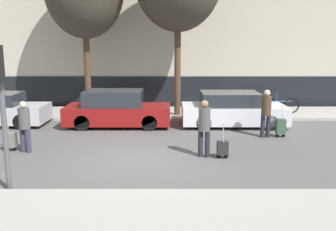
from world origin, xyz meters
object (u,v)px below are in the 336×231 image
at_px(parked_car_1, 115,110).
at_px(pedestrian_left, 23,124).
at_px(pedestrian_center, 203,125).
at_px(trolley_right, 279,126).
at_px(parked_car_2, 231,110).
at_px(trolley_left, 9,140).
at_px(pedestrian_right, 265,110).
at_px(trolley_center, 221,148).
at_px(parked_bicycle, 278,105).

bearing_deg(parked_car_1, pedestrian_left, -122.10).
distance_m(pedestrian_center, trolley_right, 3.82).
height_order(parked_car_1, trolley_right, parked_car_1).
bearing_deg(parked_car_2, trolley_left, -154.13).
xyz_separation_m(parked_car_1, trolley_left, (-2.85, -3.55, -0.33)).
bearing_deg(pedestrian_center, trolley_left, 9.15).
xyz_separation_m(parked_car_2, trolley_right, (1.40, -1.92, -0.26)).
xyz_separation_m(pedestrian_left, trolley_left, (-0.53, 0.15, -0.55)).
distance_m(pedestrian_right, trolley_right, 0.80).
xyz_separation_m(pedestrian_right, trolley_right, (0.55, 0.01, -0.58)).
distance_m(trolley_center, pedestrian_right, 3.18).
bearing_deg(parked_bicycle, pedestrian_left, -148.33).
bearing_deg(parked_car_1, pedestrian_right, -18.38).
distance_m(trolley_right, parked_bicycle, 4.18).
distance_m(parked_car_2, pedestrian_left, 7.95).
bearing_deg(trolley_center, trolley_left, 173.19).
bearing_deg(parked_car_2, trolley_right, -53.87).
distance_m(pedestrian_left, trolley_left, 0.78).
height_order(parked_car_1, pedestrian_right, pedestrian_right).
height_order(parked_car_2, trolley_left, parked_car_2).
distance_m(parked_car_1, parked_bicycle, 7.55).
height_order(trolley_center, trolley_right, trolley_right).
relative_size(trolley_center, pedestrian_right, 0.61).
height_order(parked_car_2, pedestrian_left, pedestrian_left).
relative_size(trolley_left, trolley_right, 0.92).
distance_m(pedestrian_left, trolley_right, 8.60).
distance_m(parked_car_1, parked_car_2, 4.66).
bearing_deg(parked_car_1, trolley_center, -49.90).
height_order(parked_car_1, parked_bicycle, parked_car_1).
xyz_separation_m(pedestrian_left, trolley_right, (8.38, 1.87, -0.51)).
xyz_separation_m(trolley_left, pedestrian_right, (8.36, 1.71, 0.63)).
relative_size(pedestrian_center, pedestrian_right, 0.99).
bearing_deg(pedestrian_right, trolley_left, 10.60).
distance_m(pedestrian_left, parked_bicycle, 11.22).
bearing_deg(pedestrian_right, parked_bicycle, -113.97).
distance_m(parked_car_1, pedestrian_left, 4.37).
relative_size(parked_car_1, parked_bicycle, 2.35).
bearing_deg(pedestrian_left, trolley_left, -179.94).
relative_size(parked_car_1, trolley_center, 3.99).
xyz_separation_m(trolley_left, parked_bicycle, (10.07, 5.74, 0.15)).
bearing_deg(pedestrian_center, parked_car_1, -38.16).
bearing_deg(parked_bicycle, parked_car_1, -163.13).
xyz_separation_m(pedestrian_center, pedestrian_right, (2.41, 2.34, 0.01)).
distance_m(parked_car_2, trolley_right, 2.39).
distance_m(pedestrian_left, pedestrian_center, 5.45).
bearing_deg(pedestrian_right, pedestrian_left, 12.40).
relative_size(parked_car_1, trolley_left, 3.77).
height_order(trolley_center, parked_bicycle, parked_bicycle).
bearing_deg(trolley_left, pedestrian_left, -15.74).
relative_size(parked_car_2, pedestrian_center, 2.45).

